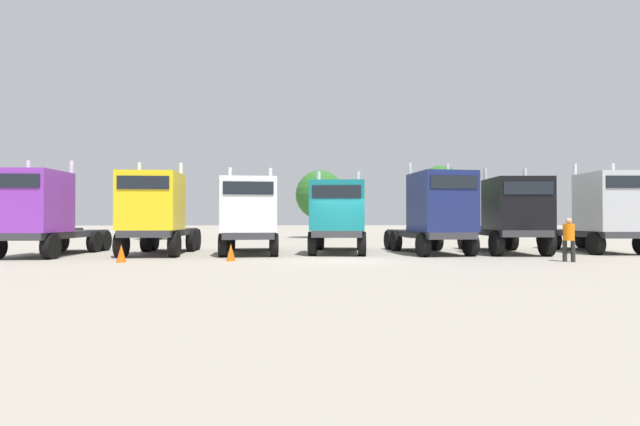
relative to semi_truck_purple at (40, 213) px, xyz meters
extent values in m
plane|color=gray|center=(12.96, -2.17, -1.92)|extent=(200.00, 200.00, 0.00)
cube|color=#333338|center=(0.05, 1.23, -0.98)|extent=(2.44, 6.26, 0.30)
cube|color=purple|center=(-0.02, -0.62, 0.46)|extent=(2.49, 2.56, 2.58)
cube|color=black|center=(-0.07, -1.87, 1.23)|extent=(2.10, 0.12, 0.55)
cylinder|color=silver|center=(0.98, 0.72, 0.76)|extent=(0.19, 0.19, 3.18)
cylinder|color=silver|center=(-0.92, 0.79, 0.76)|extent=(0.19, 0.19, 3.18)
cylinder|color=#333338|center=(0.10, 2.59, -0.77)|extent=(1.14, 1.14, 0.12)
cylinder|color=black|center=(1.05, -1.20, -1.40)|extent=(0.39, 1.05, 1.04)
cylinder|color=black|center=(1.20, 2.68, -1.40)|extent=(0.39, 1.05, 1.04)
cylinder|color=black|center=(-0.99, 2.76, -1.40)|extent=(0.39, 1.05, 1.04)
cylinder|color=black|center=(1.25, 3.78, -1.40)|extent=(0.39, 1.05, 1.04)
cylinder|color=black|center=(-0.95, 3.86, -1.40)|extent=(0.39, 1.05, 1.04)
cube|color=#333338|center=(4.77, 1.54, -0.90)|extent=(2.21, 5.78, 0.30)
cube|color=yellow|center=(4.76, -0.17, 0.50)|extent=(2.40, 2.35, 2.50)
cube|color=black|center=(4.76, -1.36, 1.23)|extent=(2.10, 0.04, 0.55)
cylinder|color=silver|center=(5.71, 1.15, 0.80)|extent=(0.18, 0.18, 3.10)
cylinder|color=silver|center=(3.81, 1.15, 0.80)|extent=(0.18, 0.18, 3.10)
cylinder|color=#333338|center=(4.77, 2.81, -0.69)|extent=(1.10, 1.10, 0.12)
cylinder|color=black|center=(5.86, -0.64, -1.36)|extent=(0.35, 1.12, 1.12)
cylinder|color=black|center=(3.66, -0.64, -1.36)|extent=(0.35, 1.12, 1.12)
cylinder|color=black|center=(5.87, 2.83, -1.36)|extent=(0.35, 1.12, 1.12)
cylinder|color=black|center=(3.67, 2.83, -1.36)|extent=(0.35, 1.12, 1.12)
cylinder|color=black|center=(5.87, 3.93, -1.36)|extent=(0.35, 1.12, 1.12)
cylinder|color=black|center=(3.67, 3.93, -1.36)|extent=(0.35, 1.12, 1.12)
cube|color=#333338|center=(8.91, 1.80, -1.00)|extent=(2.48, 6.32, 0.30)
cube|color=white|center=(9.00, -0.17, 0.35)|extent=(2.50, 2.39, 2.40)
cube|color=black|center=(9.05, -1.33, 1.02)|extent=(2.10, 0.13, 0.55)
cylinder|color=silver|center=(9.89, 1.16, 0.65)|extent=(0.19, 0.19, 3.00)
cylinder|color=silver|center=(7.99, 1.08, 0.65)|extent=(0.19, 0.19, 3.00)
cylinder|color=#333338|center=(8.85, 3.17, -0.79)|extent=(1.15, 1.15, 0.12)
cylinder|color=black|center=(10.12, -0.56, -1.41)|extent=(0.40, 1.03, 1.02)
cylinder|color=black|center=(7.92, -0.66, -1.41)|extent=(0.40, 1.03, 1.02)
cylinder|color=black|center=(9.94, 3.36, -1.41)|extent=(0.40, 1.03, 1.02)
cylinder|color=black|center=(7.74, 3.26, -1.41)|extent=(0.40, 1.03, 1.02)
cylinder|color=black|center=(9.89, 4.46, -1.41)|extent=(0.40, 1.03, 1.02)
cylinder|color=black|center=(7.69, 4.36, -1.41)|extent=(0.40, 1.03, 1.02)
cube|color=#333338|center=(13.26, 1.99, -0.93)|extent=(3.11, 6.54, 0.30)
cube|color=#14727A|center=(12.96, 0.01, 0.32)|extent=(2.71, 2.62, 2.21)
cube|color=black|center=(12.79, -1.14, 0.90)|extent=(2.08, 0.35, 0.55)
cylinder|color=silver|center=(14.09, 1.15, 0.62)|extent=(0.20, 0.20, 2.81)
cylinder|color=silver|center=(12.21, 1.43, 0.62)|extent=(0.20, 0.20, 2.81)
cylinder|color=#333338|center=(13.46, 3.36, -0.72)|extent=(1.25, 1.25, 0.12)
cylinder|color=black|center=(13.98, -0.59, -1.37)|extent=(0.51, 1.12, 1.08)
cylinder|color=black|center=(11.81, -0.26, -1.37)|extent=(0.51, 1.12, 1.08)
cylinder|color=black|center=(14.57, 3.36, -1.37)|extent=(0.51, 1.12, 1.08)
cylinder|color=black|center=(12.40, 3.68, -1.37)|extent=(0.51, 1.12, 1.08)
cylinder|color=black|center=(14.74, 4.44, -1.37)|extent=(0.51, 1.12, 1.08)
cylinder|color=black|center=(12.56, 4.77, -1.37)|extent=(0.51, 1.12, 1.08)
cube|color=#333338|center=(17.48, 1.21, -1.00)|extent=(2.65, 6.17, 0.30)
cube|color=navy|center=(17.61, -0.51, 0.49)|extent=(2.59, 2.75, 2.67)
cube|color=black|center=(17.71, -1.81, 1.30)|extent=(2.10, 0.20, 0.55)
cylinder|color=silver|center=(18.45, 1.00, 0.79)|extent=(0.19, 0.19, 3.27)
cylinder|color=silver|center=(16.56, 0.86, 0.79)|extent=(0.19, 0.19, 3.27)
cylinder|color=#333338|center=(17.39, 2.53, -0.79)|extent=(1.18, 1.18, 0.12)
cylinder|color=black|center=(18.75, -1.01, -1.41)|extent=(0.43, 1.04, 1.02)
cylinder|color=black|center=(16.56, -1.18, -1.41)|extent=(0.43, 1.04, 1.02)
cylinder|color=black|center=(18.48, 2.70, -1.41)|extent=(0.43, 1.04, 1.02)
cylinder|color=black|center=(16.28, 2.54, -1.41)|extent=(0.43, 1.04, 1.02)
cylinder|color=black|center=(18.39, 3.80, -1.41)|extent=(0.43, 1.04, 1.02)
cylinder|color=black|center=(16.20, 3.63, -1.41)|extent=(0.43, 1.04, 1.02)
cube|color=#333338|center=(21.21, 1.16, -0.91)|extent=(2.78, 6.35, 0.30)
cube|color=black|center=(21.03, -0.72, 0.41)|extent=(2.62, 2.62, 2.33)
cube|color=black|center=(20.92, -1.93, 1.05)|extent=(2.09, 0.24, 0.55)
cylinder|color=silver|center=(22.11, 0.53, 0.71)|extent=(0.20, 0.20, 2.93)
cylinder|color=silver|center=(20.22, 0.72, 0.71)|extent=(0.20, 0.20, 2.93)
cylinder|color=#333338|center=(21.34, 2.51, -0.70)|extent=(1.20, 1.20, 0.12)
cylinder|color=black|center=(22.08, -1.32, -1.36)|extent=(0.46, 1.14, 1.11)
cylinder|color=black|center=(19.89, -1.11, -1.36)|extent=(0.46, 1.14, 1.11)
cylinder|color=black|center=(22.45, 2.53, -1.36)|extent=(0.46, 1.14, 1.11)
cylinder|color=black|center=(20.26, 2.74, -1.36)|extent=(0.46, 1.14, 1.11)
cylinder|color=black|center=(22.56, 3.62, -1.36)|extent=(0.46, 1.14, 1.11)
cylinder|color=black|center=(20.37, 3.83, -1.36)|extent=(0.46, 1.14, 1.11)
cube|color=#333338|center=(26.00, 1.44, -0.99)|extent=(2.61, 6.08, 0.30)
cube|color=#B7BABF|center=(25.88, -0.31, 0.53)|extent=(2.56, 2.59, 2.74)
cube|color=black|center=(25.79, -1.54, 1.37)|extent=(2.10, 0.19, 0.55)
cylinder|color=silver|center=(26.92, 0.98, 0.83)|extent=(0.19, 0.19, 3.34)
cylinder|color=silver|center=(25.03, 1.11, 0.83)|extent=(0.19, 0.19, 3.34)
cylinder|color=#333338|center=(26.09, 2.74, -0.78)|extent=(1.17, 1.17, 0.12)
cylinder|color=black|center=(24.75, -0.75, -1.40)|extent=(0.42, 1.05, 1.02)
cylinder|color=black|center=(27.20, 2.73, -1.40)|extent=(0.42, 1.05, 1.02)
cylinder|color=black|center=(25.00, 2.88, -1.40)|extent=(0.42, 1.05, 1.02)
cylinder|color=black|center=(27.27, 3.82, -1.40)|extent=(0.42, 1.05, 1.02)
cylinder|color=black|center=(25.08, 3.98, -1.40)|extent=(0.42, 1.05, 1.02)
cylinder|color=#262626|center=(21.33, -3.77, -1.51)|extent=(0.23, 0.23, 0.81)
cylinder|color=#262626|center=(21.54, -3.96, -1.51)|extent=(0.23, 0.23, 0.81)
cylinder|color=orange|center=(21.43, -3.86, -0.78)|extent=(0.56, 0.56, 0.64)
sphere|color=tan|center=(21.43, -3.86, -0.35)|extent=(0.22, 0.22, 0.22)
cone|color=#F2590C|center=(4.40, -2.77, -1.58)|extent=(0.36, 0.36, 0.68)
cone|color=#F2590C|center=(8.48, -2.56, -1.58)|extent=(0.36, 0.36, 0.68)
cylinder|color=#4C3823|center=(0.59, 16.58, -0.80)|extent=(0.36, 0.36, 2.22)
sphere|color=#286023|center=(0.59, 16.58, 1.78)|extent=(3.67, 3.67, 3.67)
cylinder|color=#4C3823|center=(13.60, 18.85, -0.88)|extent=(0.36, 0.36, 2.06)
sphere|color=#286023|center=(13.60, 18.85, 1.85)|extent=(4.25, 4.25, 4.25)
cylinder|color=#4C3823|center=(23.72, 16.97, -0.54)|extent=(0.36, 0.36, 2.76)
sphere|color=#286023|center=(23.72, 16.97, 2.37)|extent=(3.80, 3.80, 3.80)
camera|label=1|loc=(10.61, -20.40, -0.28)|focal=25.39mm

